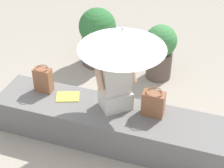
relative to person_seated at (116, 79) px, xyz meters
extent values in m
plane|color=#9E9384|center=(-0.05, -0.10, -0.84)|extent=(14.00, 14.00, 0.00)
cube|color=slate|center=(-0.05, -0.10, -0.61)|extent=(2.80, 0.64, 0.45)
cube|color=beige|center=(0.00, 0.00, -0.28)|extent=(0.44, 0.44, 0.22)
cube|color=beige|center=(0.00, 0.00, 0.07)|extent=(0.37, 0.36, 0.48)
sphere|color=tan|center=(0.00, 0.00, 0.41)|extent=(0.20, 0.20, 0.20)
cylinder|color=tan|center=(0.15, 0.13, 0.10)|extent=(0.19, 0.19, 0.32)
cylinder|color=tan|center=(-0.15, -0.13, 0.10)|extent=(0.19, 0.19, 0.32)
cylinder|color=#B7B7BC|center=(0.08, -0.04, 0.13)|extent=(0.02, 0.02, 1.04)
cone|color=silver|center=(0.08, -0.04, 0.55)|extent=(0.94, 0.94, 0.21)
sphere|color=#B7B7BC|center=(0.08, -0.04, 0.67)|extent=(0.03, 0.03, 0.03)
cube|color=brown|center=(-0.95, 0.01, -0.23)|extent=(0.21, 0.13, 0.32)
torus|color=brown|center=(-0.95, 0.01, -0.05)|extent=(0.16, 0.16, 0.01)
cube|color=brown|center=(0.45, 0.00, -0.24)|extent=(0.25, 0.15, 0.30)
torus|color=brown|center=(0.45, 0.00, -0.07)|extent=(0.19, 0.19, 0.01)
cube|color=#EAE04C|center=(-0.61, -0.02, -0.38)|extent=(0.33, 0.28, 0.01)
cylinder|color=brown|center=(0.22, 1.45, -0.62)|extent=(0.38, 0.38, 0.44)
sphere|color=#3D7F42|center=(0.22, 1.45, -0.21)|extent=(0.47, 0.47, 0.47)
cylinder|color=brown|center=(-0.80, 1.54, -0.63)|extent=(0.53, 0.53, 0.42)
sphere|color=#2D6B33|center=(-0.80, 1.54, -0.19)|extent=(0.58, 0.58, 0.58)
camera|label=1|loc=(1.04, -3.18, 2.31)|focal=57.75mm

